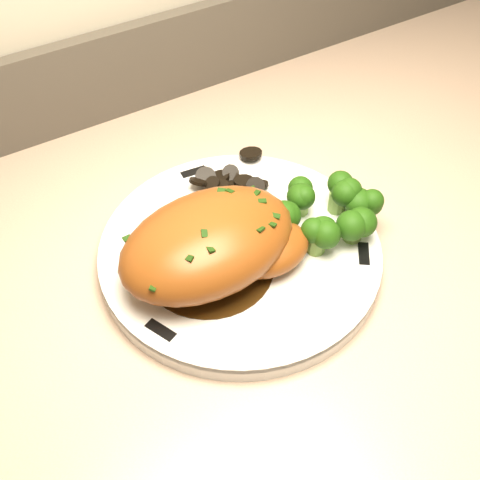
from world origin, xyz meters
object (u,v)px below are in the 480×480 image
plate (240,253)px  broccoli_florets (326,209)px  chicken_breast (215,244)px  counter (415,333)px

plate → broccoli_florets: bearing=-13.6°
chicken_breast → counter: bearing=-1.8°
counter → plate: 0.58m
plate → broccoli_florets: size_ratio=2.43×
counter → chicken_breast: size_ratio=10.24×
broccoli_florets → chicken_breast: bearing=174.9°
chicken_breast → broccoli_florets: (0.13, -0.01, -0.01)m
plate → broccoli_florets: 0.10m
broccoli_florets → plate: bearing=166.4°
plate → chicken_breast: chicken_breast is taller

